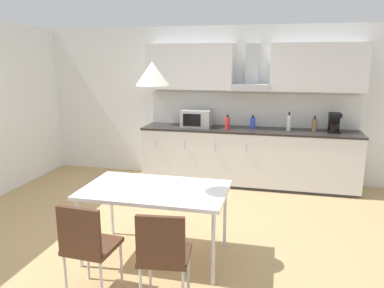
{
  "coord_description": "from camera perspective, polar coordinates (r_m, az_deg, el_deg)",
  "views": [
    {
      "loc": [
        1.31,
        -3.63,
        2.02
      ],
      "look_at": [
        0.3,
        0.7,
        1.0
      ],
      "focal_mm": 35.0,
      "sensor_mm": 36.0,
      "label": 1
    }
  ],
  "objects": [
    {
      "name": "ground_plane",
      "position": [
        4.37,
        -6.16,
        -14.9
      ],
      "size": [
        8.13,
        7.79,
        0.02
      ],
      "primitive_type": "cube",
      "color": "tan"
    },
    {
      "name": "wall_back",
      "position": [
        6.46,
        1.33,
        6.25
      ],
      "size": [
        6.51,
        0.1,
        2.54
      ],
      "primitive_type": "cube",
      "color": "white",
      "rests_on": "ground_plane"
    },
    {
      "name": "kitchen_counter",
      "position": [
        6.13,
        8.48,
        -1.94
      ],
      "size": [
        3.43,
        0.66,
        0.92
      ],
      "color": "#333333",
      "rests_on": "ground_plane"
    },
    {
      "name": "backsplash_tile",
      "position": [
        6.29,
        8.94,
        5.19
      ],
      "size": [
        3.41,
        0.02,
        0.54
      ],
      "primitive_type": "cube",
      "color": "silver",
      "rests_on": "kitchen_counter"
    },
    {
      "name": "upper_wall_cabinets",
      "position": [
        6.08,
        9.05,
        11.44
      ],
      "size": [
        3.41,
        0.4,
        0.73
      ],
      "color": "silver"
    },
    {
      "name": "microwave",
      "position": [
        6.13,
        0.69,
        3.9
      ],
      "size": [
        0.48,
        0.35,
        0.28
      ],
      "color": "#ADADB2",
      "rests_on": "kitchen_counter"
    },
    {
      "name": "coffee_maker",
      "position": [
        6.07,
        20.85,
        3.06
      ],
      "size": [
        0.18,
        0.19,
        0.3
      ],
      "color": "black",
      "rests_on": "kitchen_counter"
    },
    {
      "name": "bottle_white",
      "position": [
        6.02,
        14.53,
        3.17
      ],
      "size": [
        0.07,
        0.07,
        0.29
      ],
      "color": "white",
      "rests_on": "kitchen_counter"
    },
    {
      "name": "bottle_brown",
      "position": [
        6.06,
        18.16,
        2.79
      ],
      "size": [
        0.08,
        0.08,
        0.24
      ],
      "color": "brown",
      "rests_on": "kitchen_counter"
    },
    {
      "name": "bottle_red",
      "position": [
        6.0,
        5.42,
        3.23
      ],
      "size": [
        0.08,
        0.08,
        0.23
      ],
      "color": "red",
      "rests_on": "kitchen_counter"
    },
    {
      "name": "bottle_blue",
      "position": [
        6.06,
        9.24,
        3.18
      ],
      "size": [
        0.08,
        0.08,
        0.22
      ],
      "color": "blue",
      "rests_on": "kitchen_counter"
    },
    {
      "name": "dining_table",
      "position": [
        3.82,
        -5.64,
        -7.38
      ],
      "size": [
        1.45,
        0.85,
        0.75
      ],
      "color": "white",
      "rests_on": "ground_plane"
    },
    {
      "name": "chair_near_left",
      "position": [
        3.34,
        -15.74,
        -14.13
      ],
      "size": [
        0.42,
        0.42,
        0.87
      ],
      "color": "#4C2D1E",
      "rests_on": "ground_plane"
    },
    {
      "name": "chair_near_right",
      "position": [
        3.09,
        -4.42,
        -15.91
      ],
      "size": [
        0.44,
        0.44,
        0.87
      ],
      "color": "#4C2D1E",
      "rests_on": "ground_plane"
    },
    {
      "name": "pendant_lamp",
      "position": [
        3.58,
        -6.06,
        10.62
      ],
      "size": [
        0.32,
        0.32,
        0.22
      ],
      "primitive_type": "cone",
      "color": "silver"
    }
  ]
}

